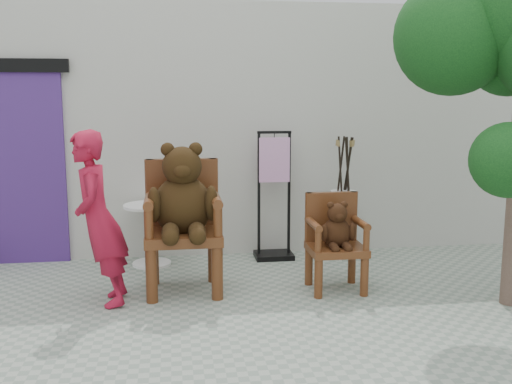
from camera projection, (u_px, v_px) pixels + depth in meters
ground_plane at (323, 336)px, 4.87m from camera, size 60.00×60.00×0.00m
back_wall at (265, 128)px, 7.65m from camera, size 9.00×1.00×3.00m
doorway at (11, 163)px, 6.78m from camera, size 1.40×0.11×2.33m
chair_big at (183, 207)px, 5.84m from camera, size 0.74×0.78×1.48m
chair_small at (335, 235)px, 5.95m from camera, size 0.55×0.50×0.96m
person at (99, 219)px, 5.47m from camera, size 0.42×0.61×1.62m
cafe_table at (151, 227)px, 6.80m from camera, size 0.60×0.60×0.70m
display_stand at (274, 210)px, 7.06m from camera, size 0.45×0.35×1.51m
stool_bucket at (343, 205)px, 7.04m from camera, size 0.32×0.32×1.45m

